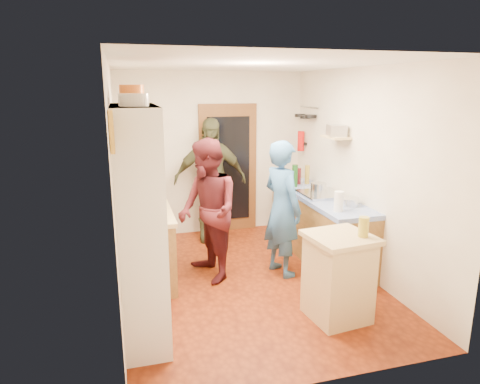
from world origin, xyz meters
name	(u,v)px	position (x,y,z in m)	size (l,w,h in m)	color
floor	(247,280)	(0.00, 0.00, -0.01)	(3.00, 4.00, 0.02)	maroon
ceiling	(248,63)	(0.00, 0.00, 2.61)	(3.00, 4.00, 0.02)	silver
wall_back	(213,154)	(0.00, 2.01, 1.30)	(3.00, 0.02, 2.60)	silver
wall_front	(325,233)	(0.00, -2.01, 1.30)	(3.00, 0.02, 2.60)	silver
wall_left	(116,186)	(-1.51, 0.00, 1.30)	(0.02, 4.00, 2.60)	silver
wall_right	(361,172)	(1.51, 0.00, 1.30)	(0.02, 4.00, 2.60)	silver
door_frame	(228,169)	(0.25, 1.97, 1.05)	(0.95, 0.06, 2.10)	brown
door_glass	(229,169)	(0.25, 1.94, 1.05)	(0.70, 0.02, 1.70)	black
hutch_body	(140,224)	(-1.30, -0.80, 1.10)	(0.40, 1.20, 2.20)	white
hutch_top_shelf	(133,107)	(-1.30, -0.80, 2.18)	(0.40, 1.14, 0.04)	white
plate_stack	(134,100)	(-1.30, -1.05, 2.25)	(0.25, 0.25, 0.10)	white
orange_pot_a	(132,95)	(-1.30, -0.69, 2.29)	(0.22, 0.22, 0.17)	orange
orange_pot_b	(131,96)	(-1.30, -0.43, 2.28)	(0.17, 0.17, 0.15)	orange
left_counter_base	(146,245)	(-1.20, 0.45, 0.42)	(0.60, 1.40, 0.85)	olive
left_counter_top	(144,210)	(-1.20, 0.45, 0.88)	(0.64, 1.44, 0.05)	tan
toaster	(150,211)	(-1.15, 0.06, 0.98)	(0.21, 0.14, 0.16)	white
kettle	(140,204)	(-1.25, 0.37, 0.99)	(0.15, 0.15, 0.17)	white
orange_bowl	(150,202)	(-1.12, 0.59, 0.95)	(0.21, 0.21, 0.10)	orange
chopping_board	(143,198)	(-1.18, 0.95, 0.91)	(0.30, 0.22, 0.03)	tan
right_counter_base	(319,228)	(1.20, 0.50, 0.42)	(0.60, 2.20, 0.84)	olive
right_counter_top	(320,197)	(1.20, 0.50, 0.87)	(0.62, 2.22, 0.06)	#163FB8
hob	(322,194)	(1.20, 0.45, 0.92)	(0.55, 0.58, 0.04)	silver
pot_on_hob	(318,188)	(1.15, 0.46, 1.01)	(0.21, 0.21, 0.14)	silver
bottle_a	(295,176)	(1.05, 1.06, 1.07)	(0.08, 0.08, 0.33)	#143F14
bottle_b	(299,176)	(1.18, 1.21, 1.03)	(0.06, 0.06, 0.25)	#591419
bottle_c	(307,175)	(1.31, 1.19, 1.05)	(0.07, 0.07, 0.29)	olive
paper_towel	(339,201)	(1.05, -0.30, 1.02)	(0.11, 0.11, 0.24)	white
mixing_bowl	(348,201)	(1.30, -0.09, 0.95)	(0.26, 0.26, 0.10)	silver
island_base	(338,279)	(0.64, -1.11, 0.43)	(0.55, 0.55, 0.86)	tan
island_top	(340,237)	(0.64, -1.11, 0.89)	(0.62, 0.62, 0.05)	tan
cutting_board	(333,236)	(0.59, -1.06, 0.90)	(0.35, 0.28, 0.02)	white
oil_jar	(364,227)	(0.84, -1.20, 1.01)	(0.10, 0.10, 0.20)	#AD9E2D
pan_rail	(310,107)	(1.46, 1.52, 2.05)	(0.02, 0.02, 0.65)	silver
pan_hang_a	(310,116)	(1.40, 1.35, 1.92)	(0.18, 0.18, 0.05)	black
pan_hang_b	(305,117)	(1.40, 1.55, 1.90)	(0.16, 0.16, 0.05)	black
pan_hang_c	(300,115)	(1.40, 1.75, 1.91)	(0.17, 0.17, 0.05)	black
wall_shelf	(336,137)	(1.37, 0.45, 1.70)	(0.26, 0.42, 0.03)	tan
radio	(336,130)	(1.37, 0.45, 1.79)	(0.22, 0.30, 0.15)	silver
ext_bracket	(304,144)	(1.47, 1.70, 1.45)	(0.06, 0.10, 0.04)	black
fire_extinguisher	(301,141)	(1.41, 1.70, 1.50)	(0.11, 0.11, 0.32)	red
picture_frame	(112,131)	(-1.48, -1.55, 2.05)	(0.03, 0.25, 0.30)	gold
person_hob	(285,209)	(0.52, 0.09, 0.86)	(0.63, 0.41, 1.73)	#31619D
person_left	(209,210)	(-0.43, 0.24, 0.88)	(0.86, 0.67, 1.77)	#48151A
person_back	(211,180)	(-0.11, 1.59, 0.96)	(1.12, 0.47, 1.91)	#3E3F27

